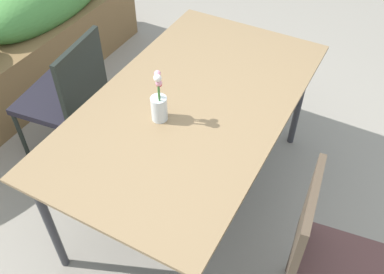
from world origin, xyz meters
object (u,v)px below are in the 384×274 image
at_px(flower_vase, 159,103).
at_px(chair_far_side, 68,94).
at_px(dining_table, 192,109).
at_px(chair_near_left, 323,258).

bearing_deg(flower_vase, chair_far_side, 78.66).
height_order(dining_table, chair_near_left, chair_near_left).
relative_size(dining_table, flower_vase, 6.05).
bearing_deg(chair_near_left, dining_table, -121.79).
relative_size(dining_table, chair_far_side, 1.87).
distance_m(dining_table, flower_vase, 0.25).
height_order(dining_table, flower_vase, flower_vase).
xyz_separation_m(chair_near_left, flower_vase, (0.20, 0.91, 0.34)).
relative_size(chair_near_left, chair_far_side, 1.03).
xyz_separation_m(dining_table, flower_vase, (-0.18, 0.08, 0.15)).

